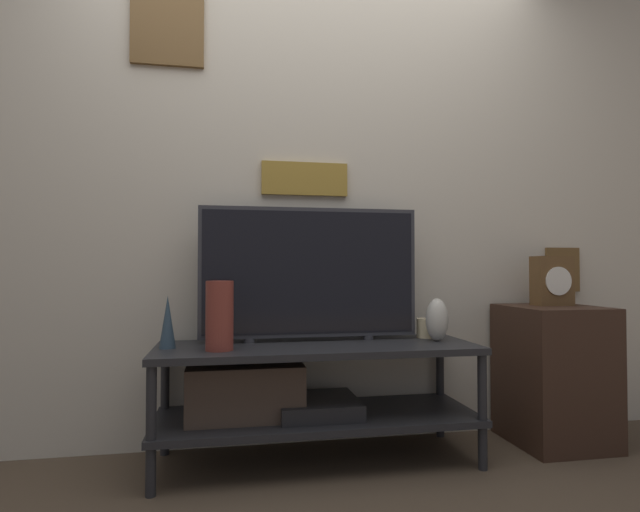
{
  "coord_description": "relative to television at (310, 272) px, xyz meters",
  "views": [
    {
      "loc": [
        -0.41,
        -1.94,
        0.87
      ],
      "look_at": [
        0.01,
        0.29,
        0.93
      ],
      "focal_mm": 28.0,
      "sensor_mm": 36.0,
      "label": 1
    }
  ],
  "objects": [
    {
      "name": "vase_slim_bronze",
      "position": [
        -0.64,
        -0.09,
        -0.21
      ],
      "size": [
        0.07,
        0.07,
        0.23
      ],
      "color": "#2D4251",
      "rests_on": "media_console"
    },
    {
      "name": "side_table",
      "position": [
        1.22,
        -0.09,
        -0.51
      ],
      "size": [
        0.44,
        0.45,
        0.68
      ],
      "color": "#382319",
      "rests_on": "ground_plane"
    },
    {
      "name": "ground_plane",
      "position": [
        0.02,
        -0.4,
        -0.85
      ],
      "size": [
        12.0,
        12.0,
        0.0
      ],
      "primitive_type": "plane",
      "color": "#4C3D2D"
    },
    {
      "name": "wall_back",
      "position": [
        0.01,
        0.19,
        0.5
      ],
      "size": [
        6.4,
        0.08,
        2.7
      ],
      "color": "beige",
      "rests_on": "ground_plane"
    },
    {
      "name": "candle_jar",
      "position": [
        0.59,
        0.01,
        -0.28
      ],
      "size": [
        0.09,
        0.09,
        0.1
      ],
      "color": "beige",
      "rests_on": "media_console"
    },
    {
      "name": "vase_tall_ceramic",
      "position": [
        -0.42,
        -0.19,
        -0.18
      ],
      "size": [
        0.12,
        0.12,
        0.29
      ],
      "color": "brown",
      "rests_on": "media_console"
    },
    {
      "name": "vase_urn_stoneware",
      "position": [
        0.59,
        -0.11,
        -0.22
      ],
      "size": [
        0.11,
        0.1,
        0.2
      ],
      "color": "beige",
      "rests_on": "media_console"
    },
    {
      "name": "media_console",
      "position": [
        -0.1,
        -0.11,
        -0.52
      ],
      "size": [
        1.44,
        0.5,
        0.53
      ],
      "color": "#232326",
      "rests_on": "ground_plane"
    },
    {
      "name": "television",
      "position": [
        0.0,
        0.0,
        0.0
      ],
      "size": [
        1.04,
        0.05,
        0.63
      ],
      "color": "#333338",
      "rests_on": "media_console"
    },
    {
      "name": "mantel_clock",
      "position": [
        1.25,
        -0.04,
        -0.04
      ],
      "size": [
        0.19,
        0.11,
        0.25
      ],
      "color": "brown",
      "rests_on": "side_table"
    }
  ]
}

